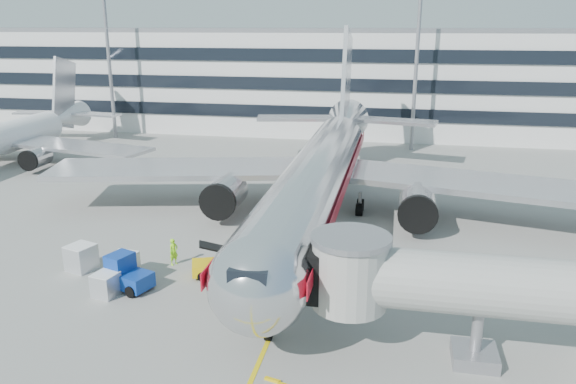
% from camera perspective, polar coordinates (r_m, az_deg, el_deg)
% --- Properties ---
extents(ground, '(180.00, 180.00, 0.00)m').
position_cam_1_polar(ground, '(37.85, 0.81, -8.56)').
color(ground, gray).
rests_on(ground, ground).
extents(lead_in_line, '(0.25, 70.00, 0.01)m').
position_cam_1_polar(lead_in_line, '(46.97, 3.02, -3.44)').
color(lead_in_line, yellow).
rests_on(lead_in_line, ground).
extents(main_jet, '(50.95, 48.70, 16.06)m').
position_cam_1_polar(main_jet, '(47.34, 3.40, 2.08)').
color(main_jet, silver).
rests_on(main_jet, ground).
extents(jet_bridge, '(17.80, 4.50, 7.00)m').
position_cam_1_polar(jet_bridge, '(29.09, 22.36, -9.60)').
color(jet_bridge, silver).
rests_on(jet_bridge, ground).
extents(terminal, '(150.00, 24.25, 15.60)m').
position_cam_1_polar(terminal, '(92.22, 7.50, 11.34)').
color(terminal, silver).
rests_on(terminal, ground).
extents(light_mast_west, '(2.40, 1.20, 25.45)m').
position_cam_1_polar(light_mast_west, '(86.16, -17.94, 15.05)').
color(light_mast_west, gray).
rests_on(light_mast_west, ground).
extents(light_mast_centre, '(2.40, 1.20, 25.45)m').
position_cam_1_polar(light_mast_centre, '(75.72, 13.09, 15.30)').
color(light_mast_centre, gray).
rests_on(light_mast_centre, ground).
extents(belt_loader, '(5.02, 3.20, 2.36)m').
position_cam_1_polar(belt_loader, '(38.10, -6.17, -7.39)').
color(belt_loader, '#E0B809').
rests_on(belt_loader, ground).
extents(baggage_tug, '(3.38, 2.68, 2.24)m').
position_cam_1_polar(baggage_tug, '(37.34, -16.13, -7.99)').
color(baggage_tug, navy).
rests_on(baggage_tug, ground).
extents(cargo_container_left, '(1.62, 1.62, 1.46)m').
position_cam_1_polar(cargo_container_left, '(36.82, -18.02, -8.93)').
color(cargo_container_left, silver).
rests_on(cargo_container_left, ground).
extents(cargo_container_right, '(2.08, 2.08, 1.77)m').
position_cam_1_polar(cargo_container_right, '(41.02, -20.27, -6.25)').
color(cargo_container_right, silver).
rests_on(cargo_container_right, ground).
extents(cargo_container_front, '(1.74, 1.74, 1.68)m').
position_cam_1_polar(cargo_container_front, '(38.91, -16.35, -7.19)').
color(cargo_container_front, silver).
rests_on(cargo_container_front, ground).
extents(ramp_worker, '(0.74, 0.83, 1.90)m').
position_cam_1_polar(ramp_worker, '(40.05, -11.54, -5.97)').
color(ramp_worker, '#9BFF1A').
rests_on(ramp_worker, ground).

